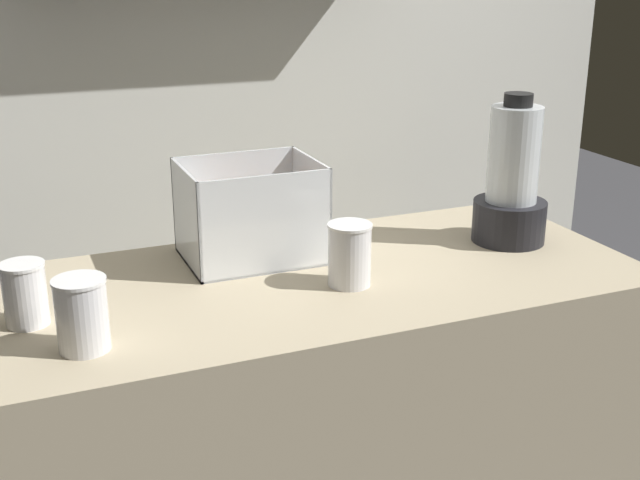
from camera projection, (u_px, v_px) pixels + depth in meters
counter at (320, 453)px, 1.94m from camera, size 1.40×0.64×0.90m
back_wall_unit at (216, 63)px, 2.34m from camera, size 2.60×0.24×2.50m
carrot_display_bin at (251, 228)px, 1.87m from camera, size 0.30×0.24×0.22m
blender_pitcher at (512, 186)px, 1.96m from camera, size 0.17×0.17×0.36m
juice_cup_carrot_far_left at (26, 298)px, 1.54m from camera, size 0.08×0.08×0.12m
juice_cup_orange_left at (82, 319)px, 1.44m from camera, size 0.09×0.09×0.13m
juice_cup_orange_middle at (350, 258)px, 1.72m from camera, size 0.09×0.09×0.13m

